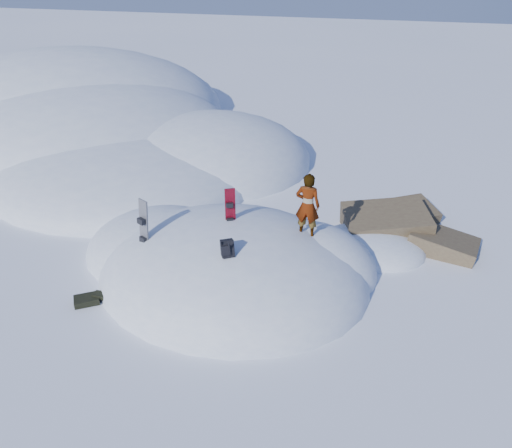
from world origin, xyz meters
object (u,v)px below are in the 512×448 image
(snowboard_dark, at_px, (144,232))
(person, at_px, (308,206))
(snowboard_red, at_px, (230,214))
(backpack, at_px, (227,249))

(snowboard_dark, bearing_deg, person, 44.76)
(snowboard_red, xyz_separation_m, backpack, (0.43, -1.46, -0.09))
(snowboard_red, bearing_deg, snowboard_dark, 178.29)
(snowboard_red, height_order, person, person)
(snowboard_red, bearing_deg, backpack, -103.06)
(snowboard_dark, distance_m, backpack, 2.38)
(snowboard_dark, bearing_deg, backpack, 15.13)
(snowboard_red, distance_m, backpack, 1.52)
(snowboard_dark, distance_m, person, 4.05)
(backpack, distance_m, person, 2.31)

